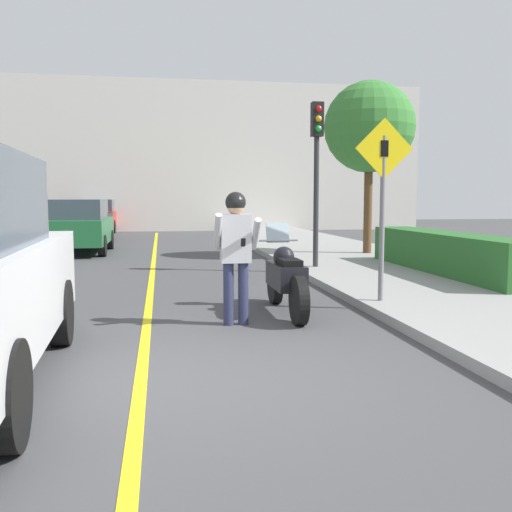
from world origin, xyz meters
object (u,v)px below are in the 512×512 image
Objects in this scene: street_tree at (369,128)px; parked_car_black at (86,220)px; person_biker at (236,243)px; parked_car_green at (79,226)px; motorcycle at (286,279)px; parked_car_red at (98,215)px; traffic_light at (317,153)px; crossing_sign at (383,192)px.

parked_car_black is at bearing 135.99° from street_tree.
parked_car_green is (-3.52, 11.04, -0.25)m from person_biker.
motorcycle is 0.55× the size of parked_car_red.
parked_car_black is (-8.94, 8.64, -2.87)m from street_tree.
street_tree is 12.76m from parked_car_black.
traffic_light is 0.76× the size of street_tree.
motorcycle is at bearing -110.72° from traffic_light.
street_tree is 1.17× the size of parked_car_black.
parked_car_red is (-6.70, 17.82, -1.87)m from traffic_light.
parked_car_black is 1.00× the size of parked_car_red.
parked_car_red is at bearing 102.59° from motorcycle.
motorcycle is 1.29× the size of person_biker.
traffic_light reaches higher than parked_car_red.
person_biker is 17.35m from parked_car_black.
parked_car_green is 11.97m from parked_car_red.
crossing_sign is (1.51, 0.06, 1.28)m from motorcycle.
motorcycle is 0.55× the size of parked_car_green.
traffic_light is at bearing -127.99° from street_tree.
person_biker reaches higher than motorcycle.
parked_car_green is 1.00× the size of parked_car_black.
motorcycle is at bearing -118.41° from street_tree.
person_biker is at bearing -141.66° from motorcycle.
parked_car_green is (-8.46, 2.80, -2.87)m from street_tree.
parked_car_black is at bearing 103.36° from person_biker.
motorcycle is 22.90m from parked_car_red.
crossing_sign is at bearing -73.74° from parked_car_red.
street_tree is (2.39, 3.06, 0.99)m from traffic_light.
crossing_sign reaches higher than motorcycle.
crossing_sign reaches higher than person_biker.
traffic_light is 8.64m from parked_car_green.
traffic_light is (1.71, 4.52, 2.21)m from motorcycle.
crossing_sign is 4.57m from traffic_light.
person_biker reaches higher than parked_car_black.
person_biker is 0.43× the size of parked_car_green.
crossing_sign reaches higher than parked_car_green.
motorcycle is at bearing -67.26° from parked_car_green.
traffic_light is 0.89× the size of parked_car_green.
street_tree reaches higher than parked_car_black.
parked_car_green is at bearing 107.70° from person_biker.
parked_car_green reaches higher than motorcycle.
crossing_sign is at bearing 16.94° from person_biker.
parked_car_red is at bearing 100.26° from person_biker.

